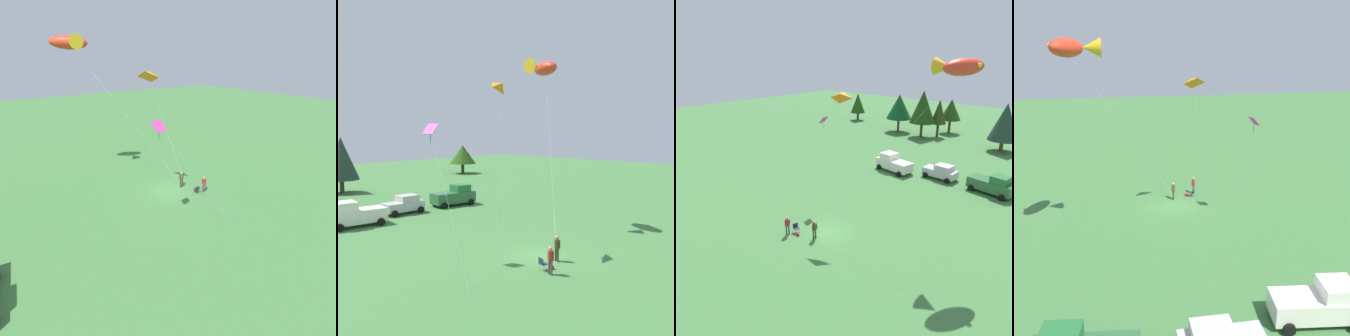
% 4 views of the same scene
% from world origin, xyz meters
% --- Properties ---
extents(ground_plane, '(160.00, 160.00, 0.00)m').
position_xyz_m(ground_plane, '(0.00, 0.00, 0.00)').
color(ground_plane, '#40763C').
extents(person_kite_flyer, '(0.40, 0.52, 1.74)m').
position_xyz_m(person_kite_flyer, '(-0.12, -1.56, 1.02)').
color(person_kite_flyer, '#343524').
rests_on(person_kite_flyer, ground).
extents(folding_chair, '(0.60, 0.60, 0.82)m').
position_xyz_m(folding_chair, '(-2.15, -1.95, 0.49)').
color(folding_chair, '#222944').
rests_on(folding_chair, ground).
extents(person_spectator, '(0.43, 0.53, 1.74)m').
position_xyz_m(person_spectator, '(-2.37, -2.71, 1.02)').
color(person_spectator, '#544947').
rests_on(person_spectator, ground).
extents(backpack_on_grass, '(0.38, 0.38, 0.22)m').
position_xyz_m(backpack_on_grass, '(-1.59, -2.21, 0.11)').
color(backpack_on_grass, '#B21323').
rests_on(backpack_on_grass, ground).
extents(truck_white_pickup, '(5.23, 2.97, 2.34)m').
position_xyz_m(truck_white_pickup, '(-4.90, 17.19, 1.10)').
color(truck_white_pickup, white).
rests_on(truck_white_pickup, ground).
extents(kite_large_fish, '(9.91, 9.59, 14.92)m').
position_xyz_m(kite_large_fish, '(7.74, 5.91, 14.23)').
color(kite_large_fish, red).
rests_on(kite_large_fish, ground).
extents(kite_delta_orange, '(3.46, 3.36, 12.12)m').
position_xyz_m(kite_delta_orange, '(-0.96, 2.57, 11.61)').
color(kite_delta_orange, orange).
rests_on(kite_delta_orange, ground).
extents(kite_diamond_rainbow, '(2.35, 6.42, 9.07)m').
position_xyz_m(kite_diamond_rainbow, '(-5.47, 4.72, 8.45)').
color(kite_diamond_rainbow, '#DA3C9F').
rests_on(kite_diamond_rainbow, ground).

